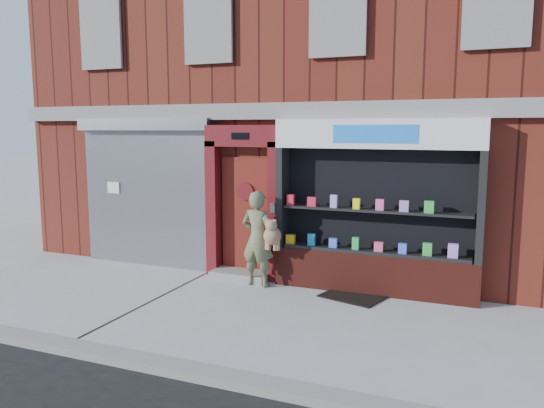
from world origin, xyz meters
The scene contains 8 objects.
ground centered at (0.00, 0.00, 0.00)m, with size 80.00×80.00×0.00m, color #9E9E99.
curb centered at (0.00, -2.15, 0.06)m, with size 60.00×0.30×0.12m, color gray.
building centered at (0.00, 5.99, 4.00)m, with size 12.00×8.16×8.00m.
shutter_bay centered at (-3.00, 1.93, 1.72)m, with size 3.10×0.30×3.04m.
red_door_bay centered at (-0.75, 1.86, 1.46)m, with size 1.52×0.58×2.90m.
pharmacy_bay centered at (1.75, 1.81, 1.37)m, with size 3.50×0.41×3.00m.
woman centered at (-0.24, 1.42, 0.88)m, with size 0.81×0.48×1.74m.
doormat centered at (1.49, 1.40, 0.01)m, with size 0.99×0.69×0.02m, color black.
Camera 1 is at (3.51, -7.13, 2.83)m, focal length 35.00 mm.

